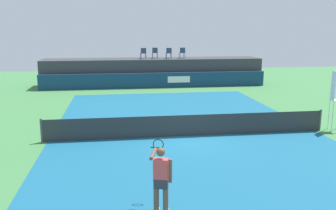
{
  "coord_description": "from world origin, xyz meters",
  "views": [
    {
      "loc": [
        -3.07,
        -15.22,
        4.64
      ],
      "look_at": [
        -0.61,
        2.0,
        1.0
      ],
      "focal_mm": 39.14,
      "sensor_mm": 36.0,
      "label": 1
    }
  ],
  "objects": [
    {
      "name": "tennis_player",
      "position": [
        -2.03,
        -6.67,
        0.96
      ],
      "size": [
        0.56,
        1.24,
        1.77
      ],
      "color": "white",
      "rests_on": "court_inner"
    },
    {
      "name": "tennis_net",
      "position": [
        0.0,
        0.0,
        0.47
      ],
      "size": [
        12.4,
        0.02,
        0.95
      ],
      "primitive_type": "cube",
      "color": "#2D2D2D",
      "rests_on": "ground"
    },
    {
      "name": "court_inner",
      "position": [
        0.0,
        0.0,
        0.0
      ],
      "size": [
        12.0,
        22.0,
        0.0
      ],
      "primitive_type": "cube",
      "color": "#16597A",
      "rests_on": "ground"
    },
    {
      "name": "spectator_chair_far_left",
      "position": [
        -0.8,
        15.06,
        2.69
      ],
      "size": [
        0.46,
        0.46,
        0.89
      ],
      "color": "#2D3D56",
      "rests_on": "spectator_platform"
    },
    {
      "name": "spectator_chair_center",
      "position": [
        1.3,
        14.94,
        2.69
      ],
      "size": [
        0.44,
        0.44,
        0.89
      ],
      "color": "#2D3D56",
      "rests_on": "spectator_platform"
    },
    {
      "name": "net_post_near",
      "position": [
        -6.2,
        0.0,
        0.5
      ],
      "size": [
        0.1,
        0.1,
        1.0
      ],
      "primitive_type": "cylinder",
      "color": "#4C4C51",
      "rests_on": "ground"
    },
    {
      "name": "spectator_chair_left",
      "position": [
        0.21,
        15.5,
        2.69
      ],
      "size": [
        0.46,
        0.46,
        0.89
      ],
      "color": "#2D3D56",
      "rests_on": "spectator_platform"
    },
    {
      "name": "sponsor_wall",
      "position": [
        0.01,
        13.5,
        0.6
      ],
      "size": [
        18.0,
        0.22,
        1.2
      ],
      "color": "navy",
      "rests_on": "ground"
    },
    {
      "name": "net_post_far",
      "position": [
        6.2,
        0.0,
        0.5
      ],
      "size": [
        0.1,
        0.1,
        1.0
      ],
      "primitive_type": "cylinder",
      "color": "#4C4C51",
      "rests_on": "ground"
    },
    {
      "name": "spectator_chair_right",
      "position": [
        2.48,
        15.21,
        2.69
      ],
      "size": [
        0.46,
        0.46,
        0.89
      ],
      "color": "#2D3D56",
      "rests_on": "spectator_platform"
    },
    {
      "name": "spectator_platform",
      "position": [
        0.0,
        15.3,
        1.1
      ],
      "size": [
        18.0,
        2.8,
        2.2
      ],
      "primitive_type": "cube",
      "color": "#38383D",
      "rests_on": "ground"
    },
    {
      "name": "umpire_chair",
      "position": [
        6.82,
        0.02,
        1.59
      ],
      "size": [
        0.51,
        0.51,
        2.76
      ],
      "color": "white",
      "rests_on": "ground"
    },
    {
      "name": "ground_plane",
      "position": [
        0.0,
        3.0,
        0.0
      ],
      "size": [
        48.0,
        48.0,
        0.0
      ],
      "primitive_type": "plane",
      "color": "#3D7A42"
    }
  ]
}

